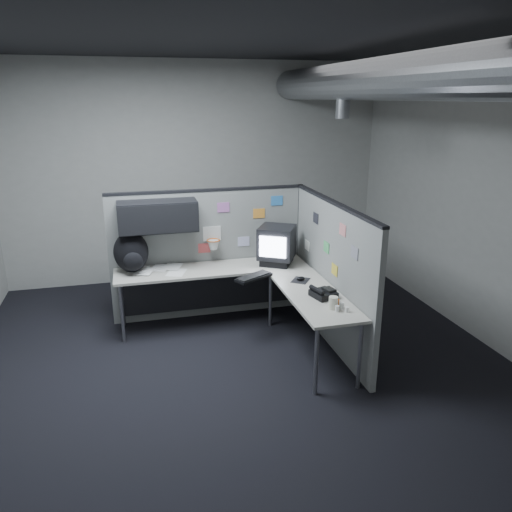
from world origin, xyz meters
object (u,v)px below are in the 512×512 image
object	(u,v)px
desk	(238,283)
monitor	(277,245)
backpack	(131,253)
phone	(323,293)
keyboard	(254,277)

from	to	relation	value
desk	monitor	size ratio (longest dim) A/B	4.15
monitor	backpack	bearing A→B (deg)	161.45
monitor	backpack	xyz separation A→B (m)	(-1.72, 0.11, -0.00)
monitor	backpack	world-z (taller)	backpack
desk	phone	bearing A→B (deg)	-52.49
keyboard	phone	size ratio (longest dim) A/B	1.68
monitor	keyboard	bearing A→B (deg)	-146.86
keyboard	phone	xyz separation A→B (m)	(0.55, -0.71, 0.02)
keyboard	backpack	xyz separation A→B (m)	(-1.32, 0.56, 0.22)
desk	phone	size ratio (longest dim) A/B	8.17
desk	keyboard	xyz separation A→B (m)	(0.14, -0.20, 0.14)
desk	backpack	xyz separation A→B (m)	(-1.17, 0.37, 0.35)
keyboard	backpack	distance (m)	1.45
monitor	phone	distance (m)	1.19
monitor	phone	bearing A→B (deg)	-97.76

